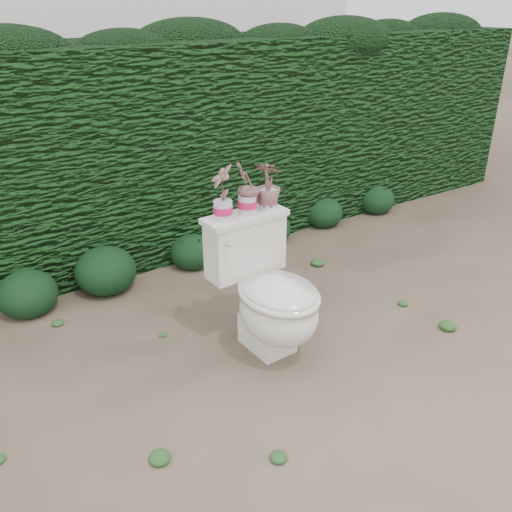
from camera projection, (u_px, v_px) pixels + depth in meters
ground at (229, 338)px, 3.31m from camera, size 60.00×60.00×0.00m
hedge at (121, 153)px, 4.17m from camera, size 8.00×1.00×1.60m
toilet at (270, 296)px, 3.07m from camera, size 0.51×0.70×0.78m
potted_plant_left at (223, 194)px, 2.92m from camera, size 0.14×0.18×0.30m
potted_plant_center at (247, 189)px, 3.01m from camera, size 0.20×0.19×0.29m
potted_plant_right at (268, 187)px, 3.09m from camera, size 0.21×0.21×0.26m
liriope_clump_2 at (27, 290)px, 3.53m from camera, size 0.39×0.39×0.31m
liriope_clump_3 at (105, 267)px, 3.80m from camera, size 0.43×0.43×0.34m
liriope_clump_4 at (192, 249)px, 4.16m from camera, size 0.34×0.34×0.28m
liriope_clump_5 at (272, 226)px, 4.59m from camera, size 0.33×0.33×0.26m
liriope_clump_6 at (323, 209)px, 4.91m from camera, size 0.36×0.36×0.29m
liriope_clump_7 at (376, 197)px, 5.22m from camera, size 0.35×0.35×0.28m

